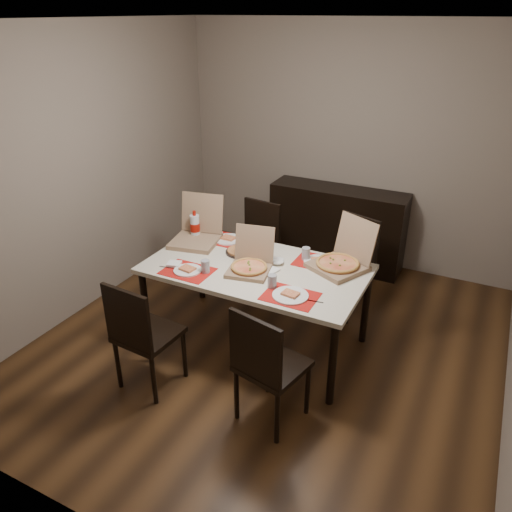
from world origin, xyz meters
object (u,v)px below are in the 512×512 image
chair_far_right (350,260)px  pizza_box_center (250,264)px  chair_near_right (266,364)px  dip_bowl (276,262)px  sideboard (337,227)px  chair_near_left (141,332)px  chair_far_left (256,243)px  soda_bottle (195,227)px  dining_table (256,274)px

chair_far_right → pizza_box_center: pizza_box_center is taller
chair_near_right → dip_bowl: 1.05m
sideboard → chair_near_left: size_ratio=1.61×
chair_far_left → soda_bottle: soda_bottle is taller
chair_near_left → soda_bottle: size_ratio=3.49×
chair_near_left → pizza_box_center: bearing=60.2°
sideboard → dip_bowl: 1.69m
dining_table → chair_near_left: 1.05m
dining_table → dip_bowl: 0.20m
chair_near_right → chair_far_right: bearing=88.6°
chair_far_left → dip_bowl: (0.57, -0.75, 0.25)m
pizza_box_center → soda_bottle: (-0.75, 0.34, 0.06)m
sideboard → pizza_box_center: size_ratio=3.56×
dining_table → chair_near_right: 0.97m
chair_near_right → soda_bottle: soda_bottle is taller
chair_near_left → chair_far_right: same height
dip_bowl → chair_far_right: bearing=63.0°
dining_table → pizza_box_center: 0.14m
pizza_box_center → chair_near_right: bearing=-55.9°
chair_far_left → dip_bowl: chair_far_left is taller
chair_near_left → chair_far_right: bearing=60.9°
chair_far_left → chair_near_right: bearing=-61.2°
chair_far_left → pizza_box_center: pizza_box_center is taller
sideboard → chair_far_left: (-0.56, -0.92, 0.06)m
dining_table → chair_near_right: (0.49, -0.82, -0.17)m
sideboard → chair_far_right: bearing=-64.0°
chair_near_left → chair_near_right: same height
sideboard → chair_near_left: (-0.61, -2.71, 0.06)m
chair_far_right → pizza_box_center: (-0.55, -1.01, 0.29)m
pizza_box_center → dip_bowl: 0.25m
dip_bowl → sideboard: bearing=90.3°
dining_table → soda_bottle: soda_bottle is taller
chair_far_left → chair_far_right: bearing=3.5°
chair_near_left → chair_far_left: 1.79m
chair_near_left → sideboard: bearing=77.3°
chair_far_left → pizza_box_center: size_ratio=2.21×
chair_near_left → soda_bottle: 1.26m
chair_near_right → chair_far_right: same height
sideboard → chair_far_right: chair_far_right is taller
chair_far_left → soda_bottle: size_ratio=3.49×
chair_far_right → soda_bottle: bearing=-152.8°
chair_far_right → dip_bowl: size_ratio=7.38×
soda_bottle → pizza_box_center: bearing=-24.6°
chair_near_right → chair_far_left: same height
dip_bowl → soda_bottle: bearing=171.3°
chair_near_left → dip_bowl: (0.62, 1.04, 0.25)m
chair_near_right → pizza_box_center: bearing=124.1°
pizza_box_center → sideboard: bearing=85.9°
chair_near_left → chair_far_right: 2.12m
pizza_box_center → soda_bottle: bearing=155.4°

